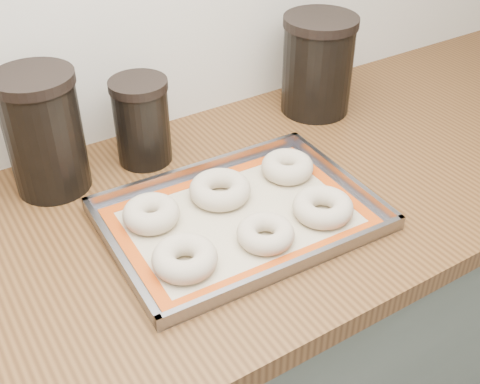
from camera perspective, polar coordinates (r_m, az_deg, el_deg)
cabinet at (r=1.50m, az=4.79°, el=-13.28°), size 3.00×0.65×0.86m
countertop at (r=1.19m, az=5.86°, el=0.98°), size 3.06×0.68×0.04m
baking_tray at (r=1.05m, az=0.00°, el=-2.33°), size 0.47×0.35×0.03m
baking_mat at (r=1.06m, az=-0.00°, el=-2.42°), size 0.43×0.30×0.00m
bagel_front_left at (r=0.95m, az=-5.26°, el=-6.27°), size 0.11×0.11×0.04m
bagel_front_mid at (r=1.00m, az=2.44°, el=-3.94°), size 0.11×0.11×0.03m
bagel_front_right at (r=1.06m, az=7.86°, el=-1.44°), size 0.12×0.12×0.04m
bagel_back_left at (r=1.04m, az=-8.41°, el=-2.03°), size 0.11×0.11×0.04m
bagel_back_mid at (r=1.09m, az=-1.90°, el=0.24°), size 0.11×0.11×0.04m
bagel_back_right at (r=1.15m, az=4.51°, el=2.41°), size 0.10×0.10×0.04m
canister_left at (r=1.13m, az=-18.09°, el=5.37°), size 0.14×0.14×0.23m
canister_mid at (r=1.19m, az=-9.29°, el=6.65°), size 0.11×0.11×0.17m
canister_right at (r=1.36m, az=7.37°, el=11.88°), size 0.16×0.16×0.22m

